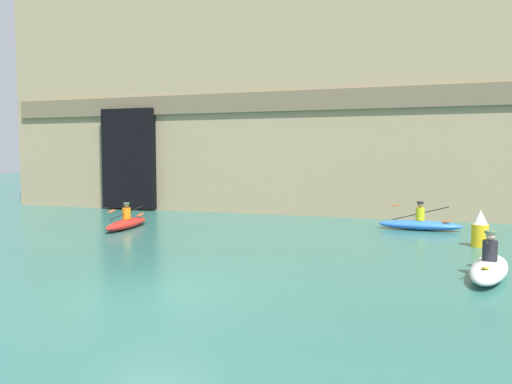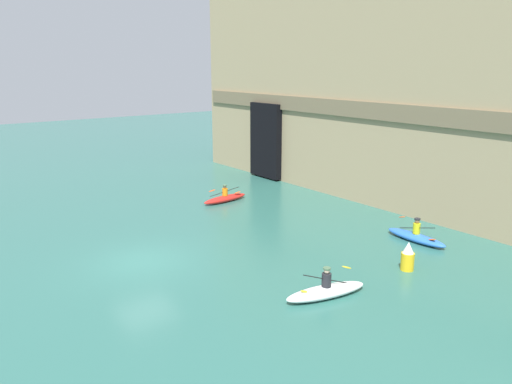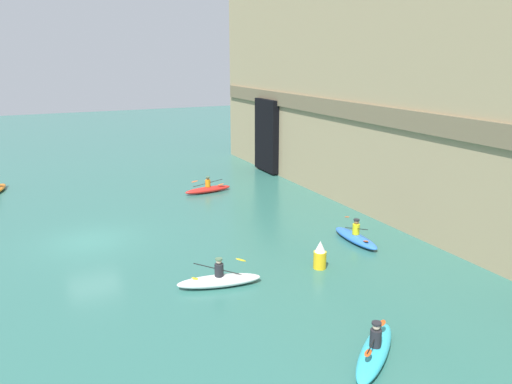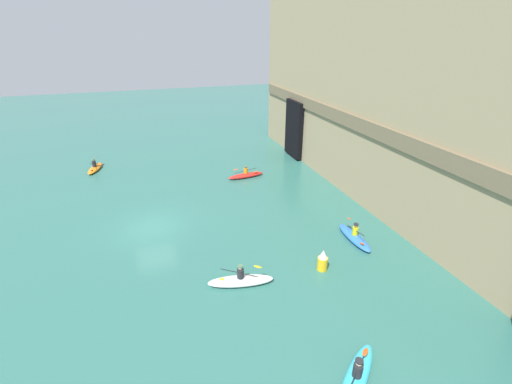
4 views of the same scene
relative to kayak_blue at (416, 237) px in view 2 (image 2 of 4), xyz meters
name	(u,v)px [view 2 (image 2 of 4)]	position (x,y,z in m)	size (l,w,h in m)	color
ground_plane	(143,262)	(-5.62, -11.70, -0.24)	(120.00, 120.00, 0.00)	#2D665B
cliff_bluff	(448,85)	(-2.85, 6.03, 6.99)	(40.77, 6.46, 14.52)	#9E8966
kayak_blue	(416,237)	(0.00, 0.00, 0.00)	(3.29, 0.89, 1.17)	blue
kayak_white	(326,291)	(1.66, -7.78, 0.01)	(1.49, 3.43, 1.17)	white
kayak_red	(225,198)	(-11.61, -3.40, 0.00)	(0.99, 3.29, 1.08)	red
marker_buoy	(408,257)	(1.91, -3.27, 0.33)	(0.55, 0.55, 1.23)	yellow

